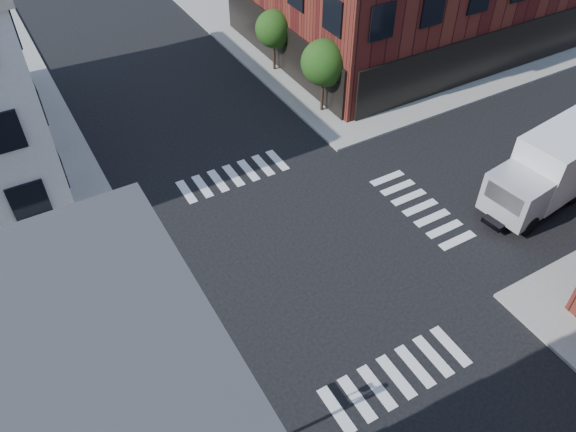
# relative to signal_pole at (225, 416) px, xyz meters

# --- Properties ---
(ground) EXTENTS (120.00, 120.00, 0.00)m
(ground) POSITION_rel_signal_pole_xyz_m (6.72, 6.68, -2.86)
(ground) COLOR black
(ground) RESTS_ON ground
(sidewalk_ne) EXTENTS (30.00, 30.00, 0.15)m
(sidewalk_ne) POSITION_rel_signal_pole_xyz_m (27.72, 27.68, -2.78)
(sidewalk_ne) COLOR gray
(sidewalk_ne) RESTS_ON ground
(tree_near) EXTENTS (2.69, 2.69, 4.49)m
(tree_near) POSITION_rel_signal_pole_xyz_m (14.28, 16.65, 0.30)
(tree_near) COLOR black
(tree_near) RESTS_ON ground
(tree_far) EXTENTS (2.43, 2.43, 4.07)m
(tree_far) POSITION_rel_signal_pole_xyz_m (14.28, 22.65, 0.02)
(tree_far) COLOR black
(tree_far) RESTS_ON ground
(signal_pole) EXTENTS (1.29, 1.24, 4.60)m
(signal_pole) POSITION_rel_signal_pole_xyz_m (0.00, 0.00, 0.00)
(signal_pole) COLOR black
(signal_pole) RESTS_ON ground
(box_truck) EXTENTS (8.56, 3.50, 3.79)m
(box_truck) POSITION_rel_signal_pole_xyz_m (19.96, 4.22, -0.89)
(box_truck) COLOR silver
(box_truck) RESTS_ON ground
(traffic_cone) EXTENTS (0.47, 0.47, 0.75)m
(traffic_cone) POSITION_rel_signal_pole_xyz_m (1.02, 3.53, -2.50)
(traffic_cone) COLOR #E2590A
(traffic_cone) RESTS_ON ground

